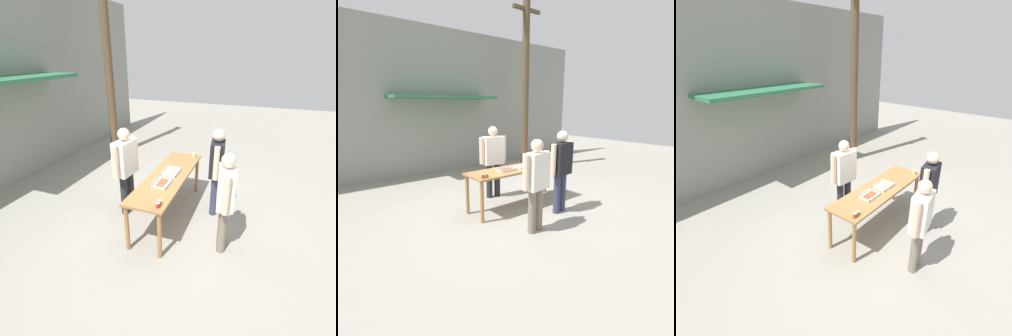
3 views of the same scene
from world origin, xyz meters
TOP-DOWN VIEW (x-y plane):
  - ground_plane at (0.00, 0.00)m, footprint 24.00×24.00m
  - serving_table at (0.00, 0.00)m, footprint 2.37×0.67m
  - food_tray_sausages at (-0.36, -0.02)m, footprint 0.36×0.27m
  - food_tray_buns at (0.14, -0.01)m, footprint 0.39×0.28m
  - condiment_jar_mustard at (-1.05, -0.23)m, footprint 0.06×0.06m
  - condiment_jar_ketchup at (-0.97, -0.22)m, footprint 0.06×0.06m
  - beer_cup at (1.04, -0.21)m, footprint 0.09×0.09m
  - person_server_behind_table at (-0.11, 0.80)m, footprint 0.69×0.31m
  - person_customer_holding_hotdog at (-0.56, -1.11)m, footprint 0.64×0.31m
  - person_customer_with_cup at (0.44, -0.80)m, footprint 0.65×0.30m
  - utility_pole at (2.52, 2.63)m, footprint 1.10×0.23m

SIDE VIEW (x-z plane):
  - ground_plane at x=0.00m, z-range 0.00..0.00m
  - serving_table at x=0.00m, z-range 0.32..1.17m
  - food_tray_sausages at x=-0.36m, z-range 0.85..0.89m
  - food_tray_buns at x=0.14m, z-range 0.85..0.90m
  - condiment_jar_mustard at x=-1.05m, z-range 0.85..0.93m
  - condiment_jar_ketchup at x=-0.97m, z-range 0.85..0.93m
  - beer_cup at x=1.04m, z-range 0.85..0.95m
  - person_customer_holding_hotdog at x=-0.56m, z-range 0.15..1.77m
  - person_customer_with_cup at x=0.44m, z-range 0.15..1.83m
  - person_server_behind_table at x=-0.11m, z-range 0.15..1.84m
  - utility_pole at x=2.52m, z-range 0.07..5.85m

